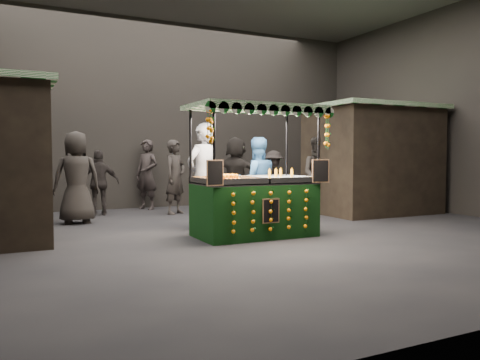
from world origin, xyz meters
name	(u,v)px	position (x,y,z in m)	size (l,w,h in m)	color
ground	(236,235)	(0.00, 0.00, 0.00)	(12.00, 12.00, 0.00)	black
market_hall	(236,40)	(0.00, 0.00, 3.38)	(12.10, 10.10, 5.05)	black
neighbour_stall_right	(372,159)	(4.40, 1.50, 1.31)	(3.00, 2.20, 2.60)	black
juice_stall	(256,196)	(0.25, -0.29, 0.70)	(2.32, 1.37, 2.25)	black
vendor_grey	(203,176)	(-0.28, 0.85, 1.00)	(0.86, 0.72, 2.01)	gray
vendor_blue	(257,182)	(0.81, 0.74, 0.88)	(0.96, 0.81, 1.75)	#2A5687
shopper_0	(175,177)	(0.01, 3.33, 0.88)	(0.77, 0.71, 1.77)	#282421
shopper_1	(320,175)	(3.07, 1.80, 0.92)	(1.14, 1.10, 1.85)	#2C2824
shopper_2	(99,183)	(-1.66, 3.88, 0.76)	(0.94, 0.52, 1.53)	black
shopper_3	(274,179)	(2.74, 3.40, 0.76)	(1.09, 1.10, 1.52)	#2C2623
shopper_4	(77,177)	(-2.32, 2.70, 0.95)	(0.94, 0.62, 1.89)	black
shopper_5	(236,173)	(1.76, 3.65, 0.94)	(1.52, 1.70, 1.87)	#2C2824
shopper_6	(147,174)	(-0.34, 4.60, 0.90)	(0.73, 0.79, 1.81)	#2D2625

